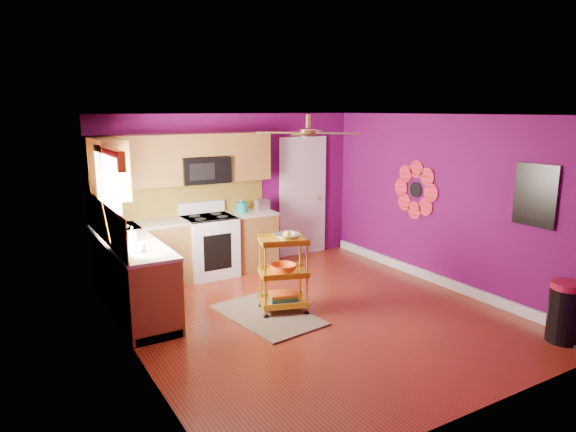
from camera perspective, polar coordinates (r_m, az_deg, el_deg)
ground at (r=6.68m, az=3.04°, el=-10.83°), size 5.00×5.00×0.00m
room_envelope at (r=6.25m, az=3.41°, el=3.19°), size 4.54×5.04×2.52m
lower_cabinets at (r=7.55m, az=-13.33°, el=-4.93°), size 2.81×2.31×0.94m
electric_range at (r=8.11m, az=-8.73°, el=-3.23°), size 0.76×0.66×1.13m
upper_cabinetry at (r=7.65m, az=-13.87°, el=5.70°), size 2.80×2.30×1.26m
left_window at (r=6.34m, az=-19.33°, el=3.62°), size 0.08×1.35×1.08m
panel_door at (r=9.10m, az=1.62°, el=2.03°), size 0.95×0.11×2.15m
right_wall_art at (r=7.49m, az=19.02°, el=2.53°), size 0.04×2.74×1.04m
ceiling_fan at (r=6.34m, az=2.26°, el=9.30°), size 1.01×1.01×0.26m
shag_rug at (r=6.61m, az=-2.31°, el=-10.93°), size 1.06×1.53×0.02m
rolling_cart at (r=6.56m, az=-0.44°, el=-6.11°), size 0.70×0.59×1.07m
trash_can at (r=6.59m, az=28.42°, el=-9.38°), size 0.46×0.46×0.69m
teal_kettle at (r=8.26m, az=-5.17°, el=0.99°), size 0.18×0.18×0.21m
toaster at (r=8.40m, az=-2.89°, el=1.24°), size 0.22×0.15×0.18m
soap_bottle_a at (r=6.71m, az=-16.93°, el=-1.91°), size 0.09×0.09×0.19m
soap_bottle_b at (r=6.95m, az=-17.85°, el=-1.67°), size 0.12×0.12×0.15m
counter_dish at (r=7.40m, az=-18.14°, el=-1.27°), size 0.24×0.24×0.06m
counter_cup at (r=6.19m, az=-16.12°, el=-3.41°), size 0.13×0.13×0.10m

